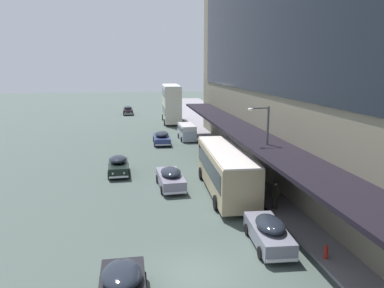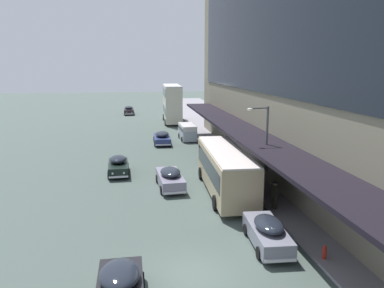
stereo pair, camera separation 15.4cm
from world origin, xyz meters
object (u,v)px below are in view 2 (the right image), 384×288
pedestrian_at_kerb (275,193)px  fire_hydrant (325,252)px  transit_bus_kerbside_front (172,103)px  sedan_second_mid (162,138)px  vw_van (187,131)px  transit_bus_kerbside_rear (225,168)px  sedan_oncoming_front (129,110)px  sedan_trailing_mid (120,288)px  sedan_trailing_near (118,165)px  street_lamp (264,146)px  sedan_second_near (170,178)px  sedan_lead_near (267,232)px

pedestrian_at_kerb → fire_hydrant: 6.59m
transit_bus_kerbside_front → sedan_second_mid: 17.28m
vw_van → pedestrian_at_kerb: 24.55m
transit_bus_kerbside_rear → sedan_oncoming_front: size_ratio=2.22×
vw_van → fire_hydrant: bearing=-85.8°
transit_bus_kerbside_front → sedan_second_mid: (-2.95, -16.84, -2.55)m
transit_bus_kerbside_rear → sedan_oncoming_front: transit_bus_kerbside_rear is taller
sedan_trailing_mid → sedan_trailing_near: bearing=92.4°
sedan_second_mid → street_lamp: (5.31, -20.71, 3.18)m
sedan_oncoming_front → fire_hydrant: sedan_oncoming_front is taller
sedan_second_near → sedan_second_mid: 16.62m
sedan_lead_near → street_lamp: bearing=73.2°
transit_bus_kerbside_rear → fire_hydrant: size_ratio=15.17×
sedan_oncoming_front → sedan_trailing_mid: 59.50m
sedan_trailing_mid → pedestrian_at_kerb: 12.80m
transit_bus_kerbside_front → sedan_second_near: (-3.58, -33.44, -2.53)m
street_lamp → transit_bus_kerbside_front: bearing=93.6°
vw_van → fire_hydrant: 31.10m
sedan_trailing_near → street_lamp: size_ratio=0.67×
sedan_lead_near → pedestrian_at_kerb: pedestrian_at_kerb is taller
sedan_lead_near → pedestrian_at_kerb: 5.11m
vw_van → pedestrian_at_kerb: (2.23, -24.45, 0.08)m
sedan_second_mid → sedan_trailing_near: size_ratio=1.15×
sedan_trailing_mid → sedan_trailing_near: sedan_trailing_near is taller
transit_bus_kerbside_rear → sedan_second_near: (-3.88, 1.78, -1.11)m
sedan_trailing_near → vw_van: 16.50m
sedan_lead_near → sedan_oncoming_front: 56.12m
sedan_oncoming_front → street_lamp: bearing=-79.1°
sedan_trailing_mid → pedestrian_at_kerb: pedestrian_at_kerb is taller
sedan_second_near → sedan_trailing_near: 6.00m
transit_bus_kerbside_front → sedan_second_mid: bearing=-100.0°
transit_bus_kerbside_front → sedan_trailing_near: transit_bus_kerbside_front is taller
sedan_trailing_near → street_lamp: (10.02, -8.50, 3.16)m
transit_bus_kerbside_front → sedan_second_mid: transit_bus_kerbside_front is taller
sedan_oncoming_front → sedan_trailing_near: bearing=-90.7°
vw_van → sedan_trailing_mid: bearing=-102.5°
street_lamp → sedan_lead_near: bearing=-106.8°
sedan_second_near → sedan_trailing_mid: sedan_trailing_mid is taller
sedan_trailing_near → fire_hydrant: (10.34, -16.62, -0.29)m
sedan_second_near → transit_bus_kerbside_rear: bearing=-24.6°
transit_bus_kerbside_rear → sedan_second_near: size_ratio=2.18×
sedan_trailing_near → sedan_trailing_mid: bearing=-87.6°
transit_bus_kerbside_rear → sedan_second_near: bearing=155.4°
street_lamp → pedestrian_at_kerb: bearing=-79.6°
sedan_lead_near → sedan_oncoming_front: bearing=97.9°
sedan_trailing_mid → street_lamp: size_ratio=0.66×
transit_bus_kerbside_rear → sedan_trailing_mid: transit_bus_kerbside_rear is taller
transit_bus_kerbside_rear → vw_van: 20.58m
sedan_second_mid → street_lamp: 21.62m
transit_bus_kerbside_front → sedan_oncoming_front: (-7.19, 11.86, -2.53)m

